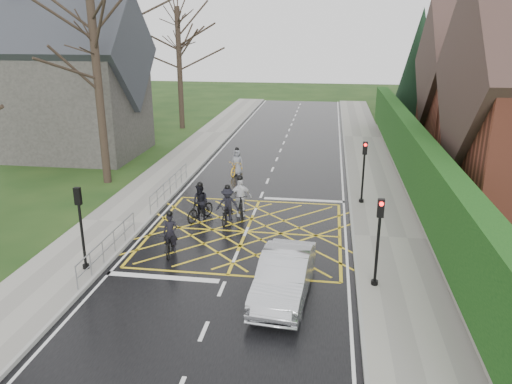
% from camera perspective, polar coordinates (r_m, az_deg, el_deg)
% --- Properties ---
extents(ground, '(120.00, 120.00, 0.00)m').
position_cam_1_polar(ground, '(21.62, -1.14, -4.57)').
color(ground, black).
rests_on(ground, ground).
extents(road, '(9.00, 80.00, 0.01)m').
position_cam_1_polar(road, '(21.62, -1.14, -4.55)').
color(road, black).
rests_on(road, ground).
extents(sidewalk_right, '(3.00, 80.00, 0.15)m').
position_cam_1_polar(sidewalk_right, '(21.50, 14.90, -5.14)').
color(sidewalk_right, gray).
rests_on(sidewalk_right, ground).
extents(sidewalk_left, '(3.00, 80.00, 0.15)m').
position_cam_1_polar(sidewalk_left, '(23.28, -15.90, -3.38)').
color(sidewalk_left, gray).
rests_on(sidewalk_left, ground).
extents(stone_wall, '(0.50, 38.00, 0.70)m').
position_cam_1_polar(stone_wall, '(27.23, 17.33, 0.27)').
color(stone_wall, slate).
rests_on(stone_wall, ground).
extents(hedge, '(0.90, 38.00, 2.80)m').
position_cam_1_polar(hedge, '(26.77, 17.68, 3.83)').
color(hedge, black).
rests_on(hedge, stone_wall).
extents(house_far, '(9.80, 8.80, 10.30)m').
position_cam_1_polar(house_far, '(39.53, 25.60, 10.73)').
color(house_far, brown).
rests_on(house_far, ground).
extents(conifer, '(4.60, 4.60, 10.00)m').
position_cam_1_polar(conifer, '(46.35, 18.06, 13.28)').
color(conifer, black).
rests_on(conifer, ground).
extents(church, '(8.80, 7.80, 11.00)m').
position_cam_1_polar(church, '(36.01, -20.03, 11.74)').
color(church, '#2D2B28').
rests_on(church, ground).
extents(tree_near, '(9.24, 9.24, 11.44)m').
position_cam_1_polar(tree_near, '(28.44, -18.08, 16.49)').
color(tree_near, black).
rests_on(tree_near, ground).
extents(tree_mid, '(10.08, 10.08, 12.48)m').
position_cam_1_polar(tree_mid, '(36.17, -13.96, 18.21)').
color(tree_mid, black).
rests_on(tree_mid, ground).
extents(tree_far, '(8.40, 8.40, 10.40)m').
position_cam_1_polar(tree_far, '(43.51, -8.87, 16.56)').
color(tree_far, black).
rests_on(tree_far, ground).
extents(railing_south, '(0.05, 5.04, 1.03)m').
position_cam_1_polar(railing_south, '(19.55, -16.54, -5.46)').
color(railing_south, slate).
rests_on(railing_south, ground).
extents(railing_north, '(0.05, 6.04, 1.03)m').
position_cam_1_polar(railing_north, '(26.08, -9.82, 1.07)').
color(railing_north, slate).
rests_on(railing_north, ground).
extents(traffic_light_ne, '(0.24, 0.31, 3.21)m').
position_cam_1_polar(traffic_light_ne, '(24.83, 12.16, 2.15)').
color(traffic_light_ne, black).
rests_on(traffic_light_ne, ground).
extents(traffic_light_se, '(0.24, 0.31, 3.21)m').
position_cam_1_polar(traffic_light_se, '(16.94, 13.75, -5.74)').
color(traffic_light_se, black).
rests_on(traffic_light_se, ground).
extents(traffic_light_sw, '(0.24, 0.31, 3.21)m').
position_cam_1_polar(traffic_light_sw, '(18.59, -19.30, -4.06)').
color(traffic_light_sw, black).
rests_on(traffic_light_sw, ground).
extents(cyclist_rear, '(0.92, 1.86, 1.74)m').
position_cam_1_polar(cyclist_rear, '(19.77, -9.78, -5.34)').
color(cyclist_rear, black).
rests_on(cyclist_rear, ground).
extents(cyclist_back, '(1.22, 1.85, 1.81)m').
position_cam_1_polar(cyclist_back, '(22.83, -6.38, -1.57)').
color(cyclist_back, black).
rests_on(cyclist_back, ground).
extents(cyclist_mid, '(1.05, 1.82, 1.76)m').
position_cam_1_polar(cyclist_mid, '(22.50, -3.27, -1.89)').
color(cyclist_mid, black).
rests_on(cyclist_mid, ground).
extents(cyclist_front, '(1.16, 2.06, 1.99)m').
position_cam_1_polar(cyclist_front, '(23.12, -1.85, -1.06)').
color(cyclist_front, black).
rests_on(cyclist_front, ground).
extents(cyclist_lead, '(0.93, 1.81, 1.67)m').
position_cam_1_polar(cyclist_lead, '(29.71, -2.19, 3.06)').
color(cyclist_lead, gold).
rests_on(cyclist_lead, ground).
extents(car, '(1.92, 4.61, 1.48)m').
position_cam_1_polar(car, '(16.43, 3.22, -9.55)').
color(car, '#B6B8BE').
rests_on(car, ground).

